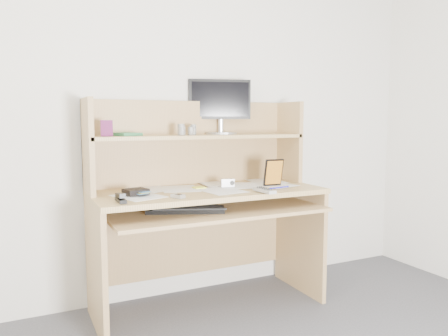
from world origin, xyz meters
name	(u,v)px	position (x,y,z in m)	size (l,w,h in m)	color
back_wall	(189,109)	(0.00, 1.80, 1.25)	(3.60, 0.04, 2.50)	silver
desk	(203,196)	(0.00, 1.56, 0.69)	(1.40, 0.70, 1.30)	tan
paper_clutter	(208,189)	(0.00, 1.48, 0.75)	(1.32, 0.54, 0.01)	white
keyboard	(186,209)	(-0.19, 1.37, 0.66)	(0.47, 0.32, 0.03)	black
tv_remote	(264,190)	(0.24, 1.22, 0.77)	(0.05, 0.18, 0.02)	#A5A5A0
flip_phone	(178,195)	(-0.27, 1.28, 0.77)	(0.04, 0.08, 0.02)	#AFB0B2
stapler	(121,197)	(-0.58, 1.29, 0.78)	(0.04, 0.13, 0.04)	black
wallet	(136,192)	(-0.46, 1.46, 0.77)	(0.12, 0.10, 0.03)	black
sticky_note_pad	(199,188)	(-0.03, 1.55, 0.75)	(0.07, 0.07, 0.01)	gold
digital_camera	(228,183)	(0.14, 1.49, 0.78)	(0.08, 0.03, 0.05)	#ACACAE
game_case	(273,172)	(0.42, 1.41, 0.84)	(0.12, 0.01, 0.17)	black
blue_pen	(279,187)	(0.40, 1.31, 0.76)	(0.01, 0.01, 0.15)	#1A18B5
card_box	(107,128)	(-0.58, 1.60, 1.13)	(0.07, 0.02, 0.09)	maroon
shelf_book	(125,134)	(-0.46, 1.68, 1.09)	(0.13, 0.18, 0.02)	#398E48
chip_stack_a	(191,131)	(-0.05, 1.64, 1.11)	(0.04, 0.04, 0.05)	black
chip_stack_b	(181,130)	(-0.13, 1.61, 1.12)	(0.04, 0.04, 0.07)	silver
chip_stack_c	(182,131)	(-0.13, 1.59, 1.11)	(0.04, 0.04, 0.06)	black
chip_stack_d	(193,130)	(-0.03, 1.66, 1.11)	(0.04, 0.04, 0.07)	silver
monitor	(220,105)	(0.20, 1.74, 1.28)	(0.42, 0.21, 0.37)	#BABABF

